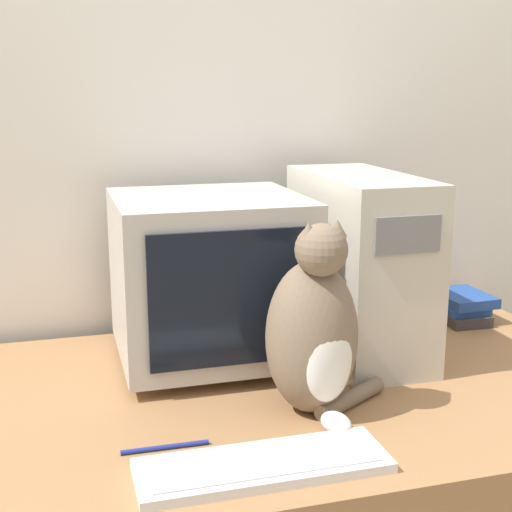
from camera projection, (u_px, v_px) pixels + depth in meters
name	position (u px, v px, depth m)	size (l,w,h in m)	color
wall_back	(224.00, 146.00, 1.93)	(7.00, 0.05, 2.50)	silver
crt_monitor	(209.00, 277.00, 1.67)	(0.43, 0.42, 0.40)	#BCB7AD
computer_tower	(359.00, 264.00, 1.74)	(0.21, 0.49, 0.44)	beige
keyboard	(263.00, 465.00, 1.22)	(0.44, 0.14, 0.02)	silver
cat	(315.00, 333.00, 1.40)	(0.28, 0.24, 0.40)	#7A6651
book_stack	(460.00, 306.00, 2.00)	(0.14, 0.19, 0.08)	#383333
pen	(165.00, 447.00, 1.29)	(0.16, 0.01, 0.01)	navy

